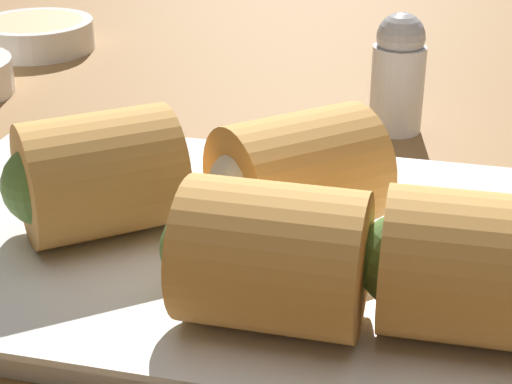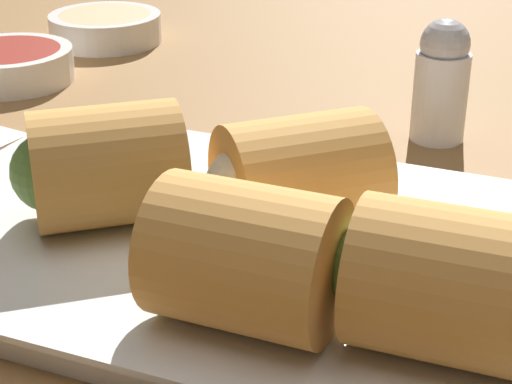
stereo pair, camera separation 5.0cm
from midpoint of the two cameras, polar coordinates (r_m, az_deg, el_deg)
table_surface at (r=41.27cm, az=2.59°, el=-5.01°), size 180.00×140.00×2.00cm
serving_plate at (r=38.94cm, az=-3.68°, el=-4.06°), size 34.05×21.31×1.50cm
roll_front_left at (r=31.49cm, az=-4.22°, el=-4.40°), size 7.70×5.61×5.58cm
roll_front_right at (r=38.88cm, az=-14.69°, el=0.88°), size 8.72×8.54×5.58cm
roll_back_left at (r=37.54cm, az=-1.58°, el=0.85°), size 8.72×8.65×5.58cm
roll_back_right at (r=31.09cm, az=9.25°, el=-5.12°), size 7.75×5.72×5.58cm
dipping_bowl_far at (r=74.38cm, az=-16.38°, el=10.04°), size 9.44×9.44×2.42cm
salt_shaker at (r=53.64cm, az=6.84°, el=7.80°), size 3.33×3.33×7.55cm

